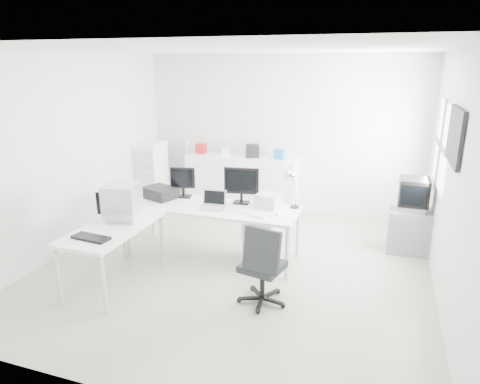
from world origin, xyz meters
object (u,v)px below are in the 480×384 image
(lcd_monitor_large, at_px, (241,186))
(office_chair, at_px, (263,263))
(filing_cabinet, at_px, (152,176))
(crt_tv, at_px, (413,195))
(tv_cabinet, at_px, (409,230))
(crt_monitor, at_px, (122,202))
(side_desk, at_px, (115,255))
(lcd_monitor_small, at_px, (183,182))
(inkjet_printer, at_px, (160,193))
(main_desk, at_px, (212,231))
(drawer_pedestal, at_px, (261,241))
(sideboard, at_px, (242,183))
(laptop, at_px, (212,202))
(laser_printer, at_px, (268,201))

(lcd_monitor_large, distance_m, office_chair, 1.46)
(lcd_monitor_large, relative_size, filing_cabinet, 0.40)
(crt_tv, bearing_deg, tv_cabinet, 0.00)
(crt_monitor, distance_m, office_chair, 1.92)
(side_desk, bearing_deg, lcd_monitor_small, 77.47)
(inkjet_printer, bearing_deg, crt_tv, 35.41)
(main_desk, distance_m, inkjet_printer, 0.97)
(inkjet_printer, xyz_separation_m, tv_cabinet, (3.49, 0.97, -0.51))
(drawer_pedestal, bearing_deg, crt_tv, 27.70)
(main_desk, relative_size, lcd_monitor_large, 4.72)
(office_chair, relative_size, filing_cabinet, 0.78)
(lcd_monitor_small, distance_m, filing_cabinet, 1.90)
(drawer_pedestal, relative_size, filing_cabinet, 0.47)
(filing_cabinet, bearing_deg, tv_cabinet, -6.52)
(tv_cabinet, xyz_separation_m, sideboard, (-2.87, 0.95, 0.19))
(laptop, distance_m, laser_printer, 0.77)
(main_desk, bearing_deg, office_chair, -43.54)
(office_chair, distance_m, crt_tv, 2.63)
(inkjet_printer, bearing_deg, lcd_monitor_small, 46.46)
(laptop, height_order, filing_cabinet, filing_cabinet)
(drawer_pedestal, relative_size, lcd_monitor_small, 1.34)
(tv_cabinet, height_order, filing_cabinet, filing_cabinet)
(lcd_monitor_small, xyz_separation_m, filing_cabinet, (-1.31, 1.33, -0.34))
(main_desk, xyz_separation_m, sideboard, (-0.23, 2.02, 0.14))
(inkjet_printer, distance_m, crt_tv, 3.62)
(crt_monitor, xyz_separation_m, sideboard, (0.62, 2.87, -0.47))
(laser_printer, relative_size, office_chair, 0.32)
(inkjet_printer, distance_m, crt_monitor, 0.96)
(laptop, bearing_deg, sideboard, 92.44)
(crt_monitor, xyz_separation_m, tv_cabinet, (3.49, 1.92, -0.66))
(filing_cabinet, bearing_deg, lcd_monitor_small, -45.53)
(laser_printer, bearing_deg, crt_tv, 35.85)
(laser_printer, height_order, sideboard, sideboard)
(main_desk, xyz_separation_m, lcd_monitor_small, (-0.55, 0.25, 0.60))
(inkjet_printer, relative_size, office_chair, 0.46)
(tv_cabinet, bearing_deg, main_desk, -157.96)
(inkjet_printer, bearing_deg, main_desk, 13.19)
(filing_cabinet, bearing_deg, laptop, -41.41)
(laptop, height_order, crt_tv, crt_tv)
(drawer_pedestal, relative_size, laser_printer, 1.91)
(crt_monitor, bearing_deg, side_desk, -102.62)
(side_desk, distance_m, laser_printer, 2.13)
(lcd_monitor_small, height_order, lcd_monitor_large, lcd_monitor_large)
(lcd_monitor_small, bearing_deg, laser_printer, -13.66)
(main_desk, height_order, laser_printer, laser_printer)
(inkjet_printer, relative_size, crt_tv, 0.90)
(crt_monitor, distance_m, tv_cabinet, 4.04)
(drawer_pedestal, relative_size, crt_monitor, 1.29)
(laser_printer, bearing_deg, side_desk, -128.81)
(office_chair, distance_m, sideboard, 3.22)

